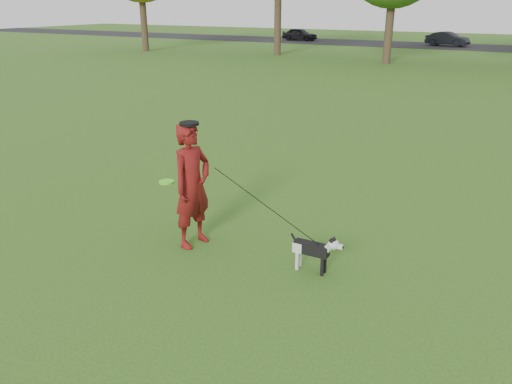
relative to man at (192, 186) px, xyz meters
The scene contains 7 objects.
ground 1.14m from the man, 28.97° to the right, with size 120.00×120.00×0.00m, color #285116.
road 39.71m from the man, 89.22° to the left, with size 120.00×7.00×0.02m, color black.
man is the anchor object (origin of this frame).
dog 2.06m from the man, ahead, with size 0.78×0.16×0.59m.
car_left 42.58m from the man, 111.17° to the left, with size 1.34×3.33×1.13m, color black.
car_mid 39.76m from the man, 93.03° to the left, with size 1.20×3.44×1.13m, color black.
man_held_items 1.23m from the man, ahead, with size 2.57×0.38×1.52m.
Camera 1 is at (3.57, -5.40, 3.53)m, focal length 35.00 mm.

